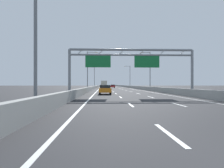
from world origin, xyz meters
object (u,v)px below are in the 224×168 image
at_px(red_car, 113,86).
at_px(orange_car, 105,89).
at_px(sign_gantry, 130,60).
at_px(blue_car, 104,86).
at_px(streetlamp_left_near, 40,17).
at_px(streetlamp_left_far, 95,75).
at_px(box_truck, 104,84).
at_px(streetlamp_right_far, 129,75).
at_px(streetlamp_left_mid, 88,68).
at_px(green_car, 103,86).
at_px(black_car, 104,86).
at_px(streetlamp_right_mid, 149,69).
at_px(white_car, 104,85).

xyz_separation_m(red_car, orange_car, (-3.74, -57.72, 0.03)).
height_order(sign_gantry, blue_car, sign_gantry).
distance_m(streetlamp_left_near, streetlamp_left_far, 77.49).
height_order(blue_car, box_truck, box_truck).
bearing_deg(streetlamp_right_far, streetlamp_left_near, -100.91).
bearing_deg(streetlamp_left_mid, orange_car, -78.45).
height_order(green_car, blue_car, blue_car).
xyz_separation_m(streetlamp_right_far, black_car, (-10.84, 27.24, -4.65)).
distance_m(sign_gantry, blue_car, 77.02).
relative_size(sign_gantry, streetlamp_left_far, 1.80).
bearing_deg(streetlamp_left_near, green_car, 87.56).
bearing_deg(streetlamp_left_far, green_car, 63.77).
bearing_deg(streetlamp_left_far, orange_car, -86.13).
distance_m(green_car, blue_car, 7.93).
height_order(streetlamp_left_near, black_car, streetlamp_left_near).
xyz_separation_m(black_car, blue_car, (-0.33, -11.97, 0.00)).
height_order(streetlamp_right_mid, orange_car, streetlamp_right_mid).
height_order(red_car, box_truck, box_truck).
relative_size(blue_car, box_truck, 0.55).
bearing_deg(box_truck, red_car, 50.14).
relative_size(streetlamp_left_near, red_car, 2.15).
relative_size(streetlamp_left_near, green_car, 2.23).
bearing_deg(blue_car, streetlamp_right_far, -53.80).
height_order(white_car, blue_car, white_car).
distance_m(streetlamp_right_mid, streetlamp_left_far, 41.52).
relative_size(streetlamp_right_far, box_truck, 1.20).
bearing_deg(red_car, streetlamp_left_mid, -101.22).
relative_size(streetlamp_right_mid, streetlamp_left_far, 1.00).
height_order(white_car, orange_car, white_car).
relative_size(orange_car, blue_car, 0.95).
distance_m(streetlamp_left_near, white_car, 122.07).
xyz_separation_m(white_car, red_car, (3.85, -44.61, -0.07)).
height_order(orange_car, green_car, orange_car).
bearing_deg(box_truck, green_car, 91.30).
bearing_deg(streetlamp_left_mid, red_car, 78.78).
bearing_deg(box_truck, black_car, 89.64).
bearing_deg(green_car, streetlamp_right_far, -32.97).
distance_m(streetlamp_left_far, green_car, 9.42).
xyz_separation_m(streetlamp_left_mid, black_car, (4.09, 65.98, -4.65)).
xyz_separation_m(streetlamp_left_far, black_car, (4.09, 27.24, -4.65)).
relative_size(streetlamp_right_mid, green_car, 2.23).
height_order(red_car, orange_car, orange_car).
bearing_deg(blue_car, streetlamp_right_mid, -78.31).
bearing_deg(box_truck, streetlamp_right_mid, -72.04).
bearing_deg(sign_gantry, streetlamp_right_mid, 71.26).
xyz_separation_m(black_car, green_car, (-0.47, -19.90, -0.01)).
height_order(sign_gantry, black_car, sign_gantry).
xyz_separation_m(streetlamp_left_far, box_truck, (3.89, -4.68, -3.80)).
distance_m(blue_car, box_truck, 19.96).
distance_m(streetlamp_left_near, streetlamp_right_mid, 41.52).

